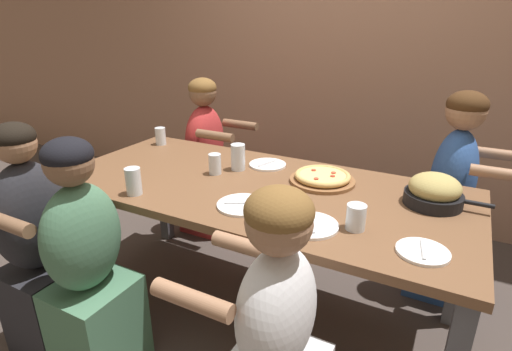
{
  "coord_description": "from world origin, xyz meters",
  "views": [
    {
      "loc": [
        0.87,
        -1.65,
        1.57
      ],
      "look_at": [
        0.0,
        0.0,
        0.83
      ],
      "focal_mm": 28.0,
      "sensor_mm": 36.0,
      "label": 1
    }
  ],
  "objects_px": {
    "skillet_bowl": "(434,192)",
    "diner_near_left": "(40,254)",
    "pizza_board_main": "(322,178)",
    "diner_near_midright": "(275,349)",
    "empty_plate_c": "(268,165)",
    "diner_far_left": "(206,163)",
    "empty_plate_a": "(243,205)",
    "empty_plate_b": "(310,225)",
    "drinking_glass_d": "(161,137)",
    "empty_plate_d": "(423,252)",
    "diner_far_right": "(448,205)",
    "drinking_glass_c": "(238,158)",
    "drinking_glass_e": "(134,183)",
    "drinking_glass_b": "(356,219)",
    "drinking_glass_a": "(215,164)",
    "diner_near_midleft": "(88,274)"
  },
  "relations": [
    {
      "from": "empty_plate_d",
      "to": "drinking_glass_c",
      "type": "distance_m",
      "value": 1.1
    },
    {
      "from": "diner_far_left",
      "to": "diner_near_midleft",
      "type": "xyz_separation_m",
      "value": [
        0.33,
        -1.39,
        -0.02
      ]
    },
    {
      "from": "drinking_glass_b",
      "to": "drinking_glass_e",
      "type": "bearing_deg",
      "value": -171.39
    },
    {
      "from": "diner_far_right",
      "to": "drinking_glass_c",
      "type": "bearing_deg",
      "value": -63.02
    },
    {
      "from": "drinking_glass_d",
      "to": "diner_near_left",
      "type": "bearing_deg",
      "value": -84.75
    },
    {
      "from": "empty_plate_b",
      "to": "diner_far_left",
      "type": "height_order",
      "value": "diner_far_left"
    },
    {
      "from": "skillet_bowl",
      "to": "empty_plate_b",
      "type": "height_order",
      "value": "skillet_bowl"
    },
    {
      "from": "empty_plate_a",
      "to": "drinking_glass_b",
      "type": "xyz_separation_m",
      "value": [
        0.5,
        0.03,
        0.04
      ]
    },
    {
      "from": "pizza_board_main",
      "to": "empty_plate_d",
      "type": "distance_m",
      "value": 0.72
    },
    {
      "from": "drinking_glass_b",
      "to": "drinking_glass_d",
      "type": "bearing_deg",
      "value": 159.68
    },
    {
      "from": "diner_near_midright",
      "to": "drinking_glass_c",
      "type": "bearing_deg",
      "value": 36.83
    },
    {
      "from": "empty_plate_a",
      "to": "empty_plate_d",
      "type": "bearing_deg",
      "value": -2.53
    },
    {
      "from": "skillet_bowl",
      "to": "diner_near_left",
      "type": "relative_size",
      "value": 0.32
    },
    {
      "from": "empty_plate_d",
      "to": "diner_far_left",
      "type": "height_order",
      "value": "diner_far_left"
    },
    {
      "from": "empty_plate_d",
      "to": "diner_near_left",
      "type": "height_order",
      "value": "diner_near_left"
    },
    {
      "from": "empty_plate_b",
      "to": "empty_plate_d",
      "type": "xyz_separation_m",
      "value": [
        0.43,
        0.0,
        0.0
      ]
    },
    {
      "from": "drinking_glass_d",
      "to": "diner_near_left",
      "type": "distance_m",
      "value": 1.06
    },
    {
      "from": "pizza_board_main",
      "to": "drinking_glass_b",
      "type": "xyz_separation_m",
      "value": [
        0.28,
        -0.41,
        0.02
      ]
    },
    {
      "from": "empty_plate_c",
      "to": "diner_near_midleft",
      "type": "xyz_separation_m",
      "value": [
        -0.39,
        -0.97,
        -0.26
      ]
    },
    {
      "from": "empty_plate_c",
      "to": "drinking_glass_a",
      "type": "height_order",
      "value": "drinking_glass_a"
    },
    {
      "from": "empty_plate_b",
      "to": "drinking_glass_c",
      "type": "height_order",
      "value": "drinking_glass_c"
    },
    {
      "from": "empty_plate_b",
      "to": "drinking_glass_e",
      "type": "distance_m",
      "value": 0.86
    },
    {
      "from": "pizza_board_main",
      "to": "diner_near_left",
      "type": "height_order",
      "value": "diner_near_left"
    },
    {
      "from": "empty_plate_c",
      "to": "diner_near_left",
      "type": "relative_size",
      "value": 0.18
    },
    {
      "from": "pizza_board_main",
      "to": "drinking_glass_e",
      "type": "bearing_deg",
      "value": -143.03
    },
    {
      "from": "skillet_bowl",
      "to": "drinking_glass_e",
      "type": "height_order",
      "value": "skillet_bowl"
    },
    {
      "from": "empty_plate_c",
      "to": "diner_near_midright",
      "type": "relative_size",
      "value": 0.19
    },
    {
      "from": "empty_plate_a",
      "to": "diner_near_midright",
      "type": "xyz_separation_m",
      "value": [
        0.38,
        -0.45,
        -0.27
      ]
    },
    {
      "from": "drinking_glass_b",
      "to": "drinking_glass_d",
      "type": "xyz_separation_m",
      "value": [
        -1.45,
        0.54,
        0.0
      ]
    },
    {
      "from": "skillet_bowl",
      "to": "diner_far_left",
      "type": "distance_m",
      "value": 1.72
    },
    {
      "from": "empty_plate_d",
      "to": "drinking_glass_d",
      "type": "bearing_deg",
      "value": 160.68
    },
    {
      "from": "pizza_board_main",
      "to": "drinking_glass_c",
      "type": "xyz_separation_m",
      "value": [
        -0.48,
        -0.04,
        0.04
      ]
    },
    {
      "from": "drinking_glass_a",
      "to": "drinking_glass_c",
      "type": "height_order",
      "value": "drinking_glass_c"
    },
    {
      "from": "empty_plate_a",
      "to": "diner_near_midright",
      "type": "relative_size",
      "value": 0.21
    },
    {
      "from": "diner_near_left",
      "to": "empty_plate_c",
      "type": "bearing_deg",
      "value": -36.5
    },
    {
      "from": "pizza_board_main",
      "to": "skillet_bowl",
      "type": "xyz_separation_m",
      "value": [
        0.53,
        -0.02,
        0.04
      ]
    },
    {
      "from": "empty_plate_a",
      "to": "diner_far_right",
      "type": "bearing_deg",
      "value": 48.96
    },
    {
      "from": "empty_plate_c",
      "to": "drinking_glass_d",
      "type": "relative_size",
      "value": 1.84
    },
    {
      "from": "empty_plate_a",
      "to": "diner_far_left",
      "type": "xyz_separation_m",
      "value": [
        -0.86,
        0.94,
        -0.24
      ]
    },
    {
      "from": "diner_near_left",
      "to": "drinking_glass_d",
      "type": "bearing_deg",
      "value": 5.25
    },
    {
      "from": "drinking_glass_e",
      "to": "diner_far_left",
      "type": "relative_size",
      "value": 0.11
    },
    {
      "from": "pizza_board_main",
      "to": "diner_near_midright",
      "type": "xyz_separation_m",
      "value": [
        0.15,
        -0.88,
        -0.29
      ]
    },
    {
      "from": "diner_far_left",
      "to": "pizza_board_main",
      "type": "bearing_deg",
      "value": 64.93
    },
    {
      "from": "diner_near_midright",
      "to": "empty_plate_c",
      "type": "bearing_deg",
      "value": 27.78
    },
    {
      "from": "pizza_board_main",
      "to": "empty_plate_d",
      "type": "xyz_separation_m",
      "value": [
        0.54,
        -0.47,
        -0.02
      ]
    },
    {
      "from": "pizza_board_main",
      "to": "drinking_glass_e",
      "type": "xyz_separation_m",
      "value": [
        -0.75,
        -0.56,
        0.03
      ]
    },
    {
      "from": "drinking_glass_b",
      "to": "diner_near_midleft",
      "type": "distance_m",
      "value": 1.17
    },
    {
      "from": "empty_plate_b",
      "to": "pizza_board_main",
      "type": "bearing_deg",
      "value": 103.3
    },
    {
      "from": "empty_plate_a",
      "to": "drinking_glass_b",
      "type": "distance_m",
      "value": 0.5
    },
    {
      "from": "drinking_glass_d",
      "to": "diner_far_right",
      "type": "height_order",
      "value": "diner_far_right"
    }
  ]
}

